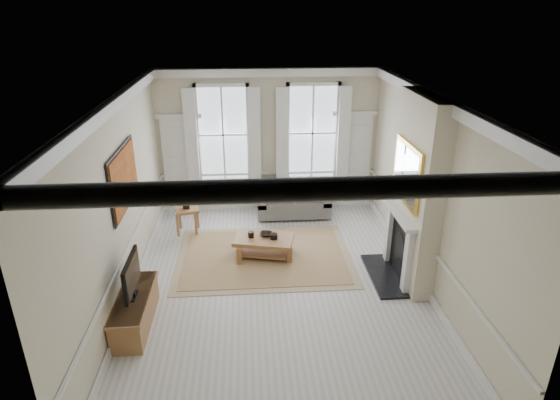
{
  "coord_description": "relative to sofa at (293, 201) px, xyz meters",
  "views": [
    {
      "loc": [
        -0.5,
        -7.16,
        4.76
      ],
      "look_at": [
        0.1,
        1.07,
        1.25
      ],
      "focal_mm": 30.0,
      "sensor_mm": 36.0,
      "label": 1
    }
  ],
  "objects": [
    {
      "name": "painting",
      "position": [
        -3.13,
        -2.81,
        1.7
      ],
      "size": [
        0.05,
        1.66,
        1.06
      ],
      "primitive_type": "cube",
      "color": "#B4651E",
      "rests_on": "left_wall"
    },
    {
      "name": "sofa",
      "position": [
        0.0,
        0.0,
        0.0
      ],
      "size": [
        1.72,
        0.84,
        0.83
      ],
      "color": "#595A57",
      "rests_on": "floor"
    },
    {
      "name": "bowl",
      "position": [
        -0.74,
        -1.92,
        0.11
      ],
      "size": [
        0.3,
        0.3,
        0.06
      ],
      "primitive_type": "imported",
      "rotation": [
        0.0,
        0.0,
        -0.25
      ],
      "color": "black",
      "rests_on": "coffee_table"
    },
    {
      "name": "chimney_breast",
      "position": [
        1.86,
        -2.91,
        1.35
      ],
      "size": [
        0.35,
        1.7,
        3.38
      ],
      "primitive_type": "cube",
      "color": "beige",
      "rests_on": "floor"
    },
    {
      "name": "side_table",
      "position": [
        -2.43,
        -0.77,
        0.12
      ],
      "size": [
        0.58,
        0.58,
        0.58
      ],
      "rotation": [
        0.0,
        0.0,
        0.26
      ],
      "color": "brown",
      "rests_on": "floor"
    },
    {
      "name": "tv_stand",
      "position": [
        -2.91,
        -4.01,
        -0.09
      ],
      "size": [
        0.47,
        1.47,
        0.53
      ],
      "primitive_type": "cube",
      "color": "brown",
      "rests_on": "floor"
    },
    {
      "name": "floor",
      "position": [
        -0.57,
        -3.11,
        -0.35
      ],
      "size": [
        7.2,
        7.2,
        0.0
      ],
      "primitive_type": "plane",
      "color": "#B7B5AD",
      "rests_on": "ground"
    },
    {
      "name": "right_wall",
      "position": [
        2.03,
        -3.11,
        1.35
      ],
      "size": [
        0.0,
        7.2,
        7.2
      ],
      "primitive_type": "plane",
      "rotation": [
        1.57,
        0.0,
        -1.57
      ],
      "color": "beige",
      "rests_on": "floor"
    },
    {
      "name": "ceramic_pot_a",
      "position": [
        -1.04,
        -1.97,
        0.14
      ],
      "size": [
        0.12,
        0.12,
        0.12
      ],
      "primitive_type": "cylinder",
      "color": "black",
      "rests_on": "coffee_table"
    },
    {
      "name": "mirror",
      "position": [
        1.64,
        -2.91,
        1.7
      ],
      "size": [
        0.06,
        1.26,
        1.06
      ],
      "primitive_type": "cube",
      "color": "gold",
      "rests_on": "chimney_breast"
    },
    {
      "name": "window_right",
      "position": [
        0.48,
        0.44,
        1.55
      ],
      "size": [
        1.26,
        0.2,
        2.2
      ],
      "primitive_type": null,
      "color": "#B2BCC6",
      "rests_on": "back_wall"
    },
    {
      "name": "back_wall",
      "position": [
        -0.57,
        0.49,
        1.35
      ],
      "size": [
        5.2,
        0.0,
        5.2
      ],
      "primitive_type": "plane",
      "rotation": [
        1.57,
        0.0,
        0.0
      ],
      "color": "beige",
      "rests_on": "floor"
    },
    {
      "name": "rug",
      "position": [
        -0.79,
        -2.02,
        -0.34
      ],
      "size": [
        3.5,
        2.6,
        0.02
      ],
      "primitive_type": "cube",
      "color": "#A17B53",
      "rests_on": "floor"
    },
    {
      "name": "left_wall",
      "position": [
        -3.17,
        -3.11,
        1.35
      ],
      "size": [
        0.0,
        7.2,
        7.2
      ],
      "primitive_type": "plane",
      "rotation": [
        1.57,
        0.0,
        1.57
      ],
      "color": "beige",
      "rests_on": "floor"
    },
    {
      "name": "door_right",
      "position": [
        1.48,
        0.45,
        0.8
      ],
      "size": [
        0.9,
        0.08,
        2.3
      ],
      "primitive_type": "cube",
      "color": "silver",
      "rests_on": "floor"
    },
    {
      "name": "coffee_table",
      "position": [
        -0.79,
        -2.02,
        0.0
      ],
      "size": [
        1.27,
        0.92,
        0.43
      ],
      "rotation": [
        0.0,
        0.0,
        -0.23
      ],
      "color": "brown",
      "rests_on": "rug"
    },
    {
      "name": "door_left",
      "position": [
        -2.62,
        0.45,
        0.8
      ],
      "size": [
        0.9,
        0.08,
        2.3
      ],
      "primitive_type": "cube",
      "color": "silver",
      "rests_on": "floor"
    },
    {
      "name": "ceramic_pot_b",
      "position": [
        -0.59,
        -2.07,
        0.14
      ],
      "size": [
        0.15,
        0.15,
        0.11
      ],
      "primitive_type": "cylinder",
      "color": "black",
      "rests_on": "coffee_table"
    },
    {
      "name": "tv",
      "position": [
        -2.88,
        -4.01,
        0.57
      ],
      "size": [
        0.08,
        0.9,
        0.68
      ],
      "color": "black",
      "rests_on": "tv_stand"
    },
    {
      "name": "fireplace",
      "position": [
        1.63,
        -2.91,
        0.38
      ],
      "size": [
        0.21,
        1.45,
        1.33
      ],
      "color": "silver",
      "rests_on": "floor"
    },
    {
      "name": "window_left",
      "position": [
        -1.62,
        0.44,
        1.55
      ],
      "size": [
        1.26,
        0.2,
        2.2
      ],
      "primitive_type": null,
      "color": "#B2BCC6",
      "rests_on": "back_wall"
    },
    {
      "name": "ceiling",
      "position": [
        -0.57,
        -3.11,
        3.05
      ],
      "size": [
        7.2,
        7.2,
        0.0
      ],
      "primitive_type": "plane",
      "rotation": [
        3.14,
        0.0,
        0.0
      ],
      "color": "white",
      "rests_on": "back_wall"
    },
    {
      "name": "hearth",
      "position": [
        1.43,
        -2.91,
        -0.33
      ],
      "size": [
        0.55,
        1.5,
        0.05
      ],
      "primitive_type": "cube",
      "color": "black",
      "rests_on": "floor"
    }
  ]
}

